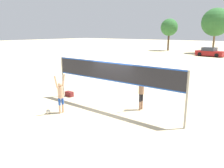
{
  "coord_description": "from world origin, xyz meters",
  "views": [
    {
      "loc": [
        6.7,
        -8.69,
        4.0
      ],
      "look_at": [
        0.0,
        0.0,
        1.38
      ],
      "focal_mm": 35.0,
      "sensor_mm": 36.0,
      "label": 1
    }
  ],
  "objects": [
    {
      "name": "parked_car_mid",
      "position": [
        -2.75,
        30.6,
        0.67
      ],
      "size": [
        4.77,
        2.56,
        1.49
      ],
      "rotation": [
        0.0,
        0.0,
        -0.16
      ],
      "color": "maroon",
      "rests_on": "ground_plane"
    },
    {
      "name": "volleyball",
      "position": [
        -2.14,
        -2.48,
        0.11
      ],
      "size": [
        0.22,
        0.22,
        0.22
      ],
      "color": "silver",
      "rests_on": "ground_plane"
    },
    {
      "name": "tree_right_cluster",
      "position": [
        -13.19,
        37.34,
        4.96
      ],
      "size": [
        3.63,
        3.63,
        6.81
      ],
      "color": "#4C3823",
      "rests_on": "ground_plane"
    },
    {
      "name": "player_blocker",
      "position": [
        1.25,
        0.86,
        1.13
      ],
      "size": [
        0.28,
        0.71,
        2.15
      ],
      "rotation": [
        0.0,
        0.0,
        -1.57
      ],
      "color": "#8C664C",
      "rests_on": "ground_plane"
    },
    {
      "name": "volleyball_net",
      "position": [
        0.0,
        0.0,
        1.87
      ],
      "size": [
        7.87,
        0.09,
        2.5
      ],
      "color": "gray",
      "rests_on": "ground_plane"
    },
    {
      "name": "player_spiker",
      "position": [
        -1.7,
        -1.99,
        1.03
      ],
      "size": [
        0.28,
        0.68,
        1.97
      ],
      "rotation": [
        0.0,
        0.0,
        1.57
      ],
      "color": "tan",
      "rests_on": "ground_plane"
    },
    {
      "name": "tree_left_cluster",
      "position": [
        -3.69,
        36.34,
        5.77
      ],
      "size": [
        5.12,
        5.12,
        8.34
      ],
      "color": "brown",
      "rests_on": "ground_plane"
    },
    {
      "name": "ground_plane",
      "position": [
        0.0,
        0.0,
        0.0
      ],
      "size": [
        200.0,
        200.0,
        0.0
      ],
      "primitive_type": "plane",
      "color": "beige"
    },
    {
      "name": "gear_bag",
      "position": [
        -3.6,
        0.21,
        0.16
      ],
      "size": [
        0.52,
        0.29,
        0.32
      ],
      "color": "maroon",
      "rests_on": "ground_plane"
    }
  ]
}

